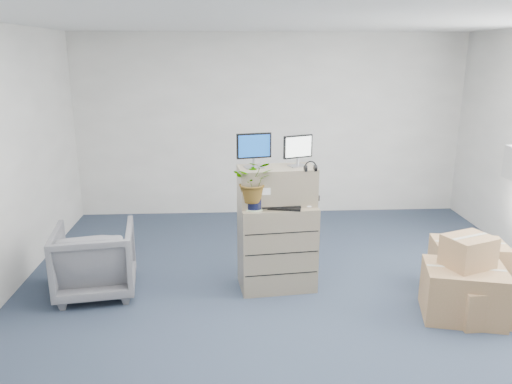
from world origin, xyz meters
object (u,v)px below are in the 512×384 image
office_chair (95,257)px  monitor_right (298,149)px  monitor_left (254,148)px  water_bottle (281,194)px  potted_plant (254,187)px  keyboard (279,207)px  filing_cabinet_lower (277,246)px

office_chair → monitor_right: bearing=174.7°
monitor_left → water_bottle: monitor_left is taller
water_bottle → potted_plant: (-0.30, -0.18, 0.13)m
keyboard → potted_plant: (-0.27, -0.04, 0.23)m
water_bottle → filing_cabinet_lower: bearing=-139.1°
monitor_right → potted_plant: monitor_right is taller
water_bottle → potted_plant: size_ratio=0.45×
monitor_right → filing_cabinet_lower: bearing=175.9°
filing_cabinet_lower → office_chair: filing_cabinet_lower is taller
monitor_right → water_bottle: bearing=168.8°
monitor_right → keyboard: size_ratio=0.73×
monitor_left → potted_plant: 0.40m
monitor_left → keyboard: bearing=-40.9°
office_chair → keyboard: bearing=169.9°
water_bottle → monitor_left: bearing=-179.9°
filing_cabinet_lower → monitor_left: (-0.25, 0.04, 1.08)m
filing_cabinet_lower → potted_plant: (-0.26, -0.14, 0.71)m
potted_plant → office_chair: bearing=176.8°
monitor_left → office_chair: 2.04m
water_bottle → office_chair: 2.09m
monitor_left → monitor_right: (0.46, 0.04, -0.02)m
monitor_right → office_chair: bearing=160.4°
potted_plant → filing_cabinet_lower: bearing=28.0°
keyboard → office_chair: size_ratio=0.55×
monitor_right → water_bottle: 0.51m
monitor_left → office_chair: size_ratio=0.44×
office_chair → filing_cabinet_lower: bearing=172.9°
water_bottle → potted_plant: 0.37m
filing_cabinet_lower → office_chair: bearing=175.0°
filing_cabinet_lower → office_chair: 1.95m
filing_cabinet_lower → water_bottle: (0.04, 0.04, 0.58)m
keyboard → potted_plant: potted_plant is taller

